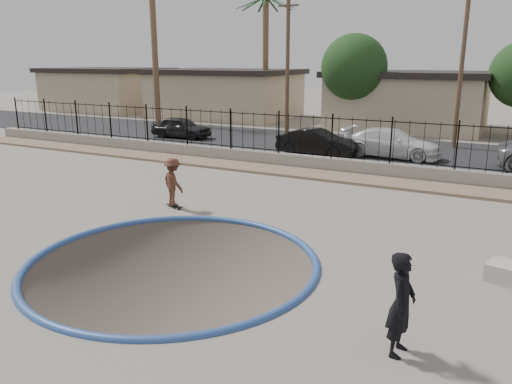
{
  "coord_description": "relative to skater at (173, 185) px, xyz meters",
  "views": [
    {
      "loc": [
        6.88,
        -9.91,
        4.73
      ],
      "look_at": [
        0.67,
        2.0,
        1.13
      ],
      "focal_mm": 35.0,
      "sensor_mm": 36.0,
      "label": 1
    }
  ],
  "objects": [
    {
      "name": "skateboard",
      "position": [
        0.0,
        -0.0,
        -0.72
      ],
      "size": [
        0.76,
        0.44,
        0.06
      ],
      "rotation": [
        0.0,
        0.0,
        -0.36
      ],
      "color": "black",
      "rests_on": "ground"
    },
    {
      "name": "house_center",
      "position": [
        2.76,
        23.73,
        1.2
      ],
      "size": [
        10.6,
        8.6,
        3.9
      ],
      "color": "tan",
      "rests_on": "ground"
    },
    {
      "name": "rock_strip",
      "position": [
        2.76,
        6.43,
        -0.72
      ],
      "size": [
        42.0,
        1.6,
        0.11
      ],
      "primitive_type": "cube",
      "color": "#92795F",
      "rests_on": "ground"
    },
    {
      "name": "bowl_pit",
      "position": [
        2.76,
        -3.77,
        -0.78
      ],
      "size": [
        6.84,
        6.84,
        1.8
      ],
      "primitive_type": null,
      "color": "#4A4138",
      "rests_on": "ground"
    },
    {
      "name": "utility_pole_left",
      "position": [
        -3.24,
        16.23,
        3.93
      ],
      "size": [
        1.7,
        0.24,
        9.0
      ],
      "color": "#473323",
      "rests_on": "ground"
    },
    {
      "name": "fence",
      "position": [
        2.76,
        7.53,
        0.72
      ],
      "size": [
        40.0,
        0.04,
        1.8
      ],
      "color": "black",
      "rests_on": "retaining_wall"
    },
    {
      "name": "videographer",
      "position": [
        8.35,
        -5.1,
        0.11
      ],
      "size": [
        0.46,
        0.67,
        1.78
      ],
      "primitive_type": "imported",
      "rotation": [
        0.0,
        0.0,
        1.52
      ],
      "color": "black",
      "rests_on": "ground"
    },
    {
      "name": "palm_mid",
      "position": [
        -7.24,
        21.23,
        5.91
      ],
      "size": [
        2.3,
        2.3,
        9.3
      ],
      "color": "brown",
      "rests_on": "ground"
    },
    {
      "name": "skater",
      "position": [
        0.0,
        0.0,
        0.0
      ],
      "size": [
        1.15,
        0.95,
        1.55
      ],
      "primitive_type": "imported",
      "rotation": [
        0.0,
        0.0,
        2.71
      ],
      "color": "brown",
      "rests_on": "ground"
    },
    {
      "name": "house_west",
      "position": [
        -12.24,
        23.73,
        1.2
      ],
      "size": [
        11.6,
        8.6,
        3.9
      ],
      "color": "tan",
      "rests_on": "ground"
    },
    {
      "name": "retaining_wall",
      "position": [
        2.76,
        7.53,
        -0.48
      ],
      "size": [
        42.0,
        0.45,
        0.6
      ],
      "primitive_type": "cube",
      "color": "gray",
      "rests_on": "ground"
    },
    {
      "name": "car_c",
      "position": [
        4.35,
        11.91,
        -0.05
      ],
      "size": [
        4.9,
        2.25,
        1.39
      ],
      "primitive_type": "imported",
      "rotation": [
        0.0,
        0.0,
        1.51
      ],
      "color": "white",
      "rests_on": "street"
    },
    {
      "name": "street_tree_left",
      "position": [
        -0.24,
        20.23,
        3.41
      ],
      "size": [
        4.32,
        4.32,
        6.36
      ],
      "color": "#473323",
      "rests_on": "ground"
    },
    {
      "name": "utility_pole_mid",
      "position": [
        6.76,
        16.23,
        4.18
      ],
      "size": [
        1.7,
        0.24,
        9.5
      ],
      "color": "#473323",
      "rests_on": "ground"
    },
    {
      "name": "house_west_far",
      "position": [
        -25.24,
        23.73,
        1.2
      ],
      "size": [
        10.6,
        8.6,
        3.9
      ],
      "color": "tan",
      "rests_on": "ground"
    },
    {
      "name": "car_a",
      "position": [
        -8.51,
        12.23,
        -0.1
      ],
      "size": [
        3.82,
        1.69,
        1.28
      ],
      "primitive_type": "imported",
      "rotation": [
        0.0,
        0.0,
        1.62
      ],
      "color": "black",
      "rests_on": "street"
    },
    {
      "name": "palm_left",
      "position": [
        -14.24,
        17.23,
        7.18
      ],
      "size": [
        2.3,
        2.3,
        11.3
      ],
      "color": "brown",
      "rests_on": "ground"
    },
    {
      "name": "car_b",
      "position": [
        0.93,
        10.63,
        -0.08
      ],
      "size": [
        4.01,
        1.47,
        1.31
      ],
      "primitive_type": "imported",
      "rotation": [
        0.0,
        0.0,
        1.55
      ],
      "color": "black",
      "rests_on": "street"
    },
    {
      "name": "coping_ring",
      "position": [
        2.76,
        -3.77,
        -0.78
      ],
      "size": [
        7.04,
        7.04,
        0.2
      ],
      "primitive_type": "torus",
      "color": "#2B4A8B",
      "rests_on": "ground"
    },
    {
      "name": "street",
      "position": [
        2.76,
        14.23,
        -0.76
      ],
      "size": [
        90.0,
        8.0,
        0.04
      ],
      "primitive_type": "cube",
      "color": "black",
      "rests_on": "ground"
    },
    {
      "name": "ground",
      "position": [
        2.76,
        9.23,
        -1.88
      ],
      "size": [
        120.0,
        120.0,
        2.2
      ],
      "primitive_type": "cube",
      "color": "slate",
      "rests_on": "ground"
    }
  ]
}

